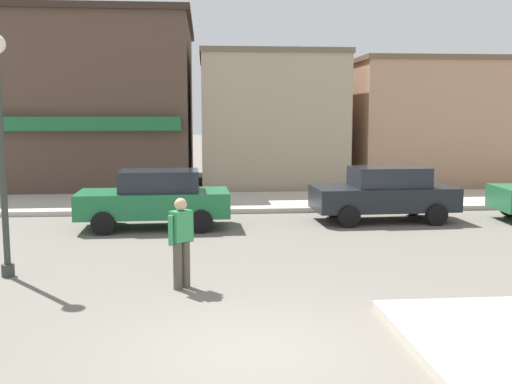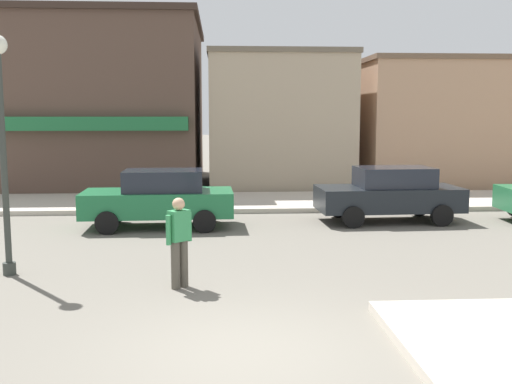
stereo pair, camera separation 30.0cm
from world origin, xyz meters
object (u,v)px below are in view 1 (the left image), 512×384
(parked_car_nearest, at_px, (155,198))
(parked_car_second, at_px, (385,193))
(lamp_post, at_px, (0,119))
(pedestrian_crossing_near, at_px, (181,240))

(parked_car_nearest, relative_size, parked_car_second, 0.99)
(parked_car_nearest, distance_m, parked_car_second, 6.46)
(parked_car_nearest, bearing_deg, lamp_post, -117.26)
(lamp_post, height_order, parked_car_nearest, lamp_post)
(parked_car_nearest, xyz_separation_m, pedestrian_crossing_near, (0.91, -5.73, 0.06))
(lamp_post, bearing_deg, parked_car_second, 30.18)
(lamp_post, bearing_deg, parked_car_nearest, 62.74)
(parked_car_nearest, bearing_deg, pedestrian_crossing_near, -81.02)
(parked_car_nearest, height_order, pedestrian_crossing_near, pedestrian_crossing_near)
(parked_car_second, distance_m, pedestrian_crossing_near, 8.32)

